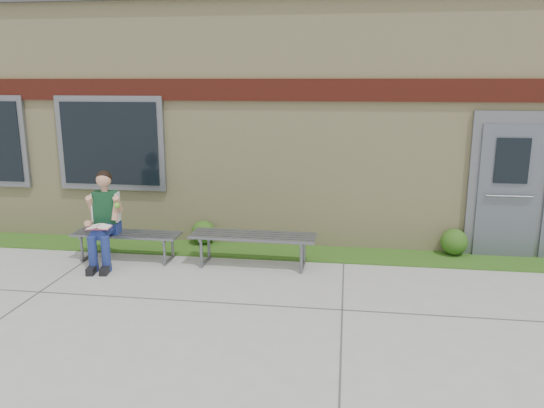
# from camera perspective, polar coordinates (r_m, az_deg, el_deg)

# --- Properties ---
(ground) EXTENTS (80.00, 80.00, 0.00)m
(ground) POSITION_cam_1_polar(r_m,az_deg,el_deg) (6.31, -1.84, -12.68)
(ground) COLOR #9E9E99
(ground) RESTS_ON ground
(grass_strip) EXTENTS (16.00, 0.80, 0.02)m
(grass_strip) POSITION_cam_1_polar(r_m,az_deg,el_deg) (8.69, 1.11, -5.21)
(grass_strip) COLOR #265416
(grass_strip) RESTS_ON ground
(school_building) EXTENTS (16.20, 6.22, 4.20)m
(school_building) POSITION_cam_1_polar(r_m,az_deg,el_deg) (11.64, 3.22, 9.95)
(school_building) COLOR beige
(school_building) RESTS_ON ground
(bench_left) EXTENTS (1.67, 0.48, 0.43)m
(bench_left) POSITION_cam_1_polar(r_m,az_deg,el_deg) (8.59, -15.32, -3.64)
(bench_left) COLOR slate
(bench_left) RESTS_ON ground
(bench_right) EXTENTS (1.89, 0.56, 0.49)m
(bench_right) POSITION_cam_1_polar(r_m,az_deg,el_deg) (8.01, -2.05, -4.07)
(bench_right) COLOR slate
(bench_right) RESTS_ON ground
(girl) EXTENTS (0.57, 0.92, 1.42)m
(girl) POSITION_cam_1_polar(r_m,az_deg,el_deg) (8.40, -17.64, -1.43)
(girl) COLOR navy
(girl) RESTS_ON ground
(shrub_mid) EXTENTS (0.40, 0.40, 0.40)m
(shrub_mid) POSITION_cam_1_polar(r_m,az_deg,el_deg) (9.13, -7.40, -3.03)
(shrub_mid) COLOR #265416
(shrub_mid) RESTS_ON grass_strip
(shrub_east) EXTENTS (0.42, 0.42, 0.42)m
(shrub_east) POSITION_cam_1_polar(r_m,az_deg,el_deg) (8.98, 19.00, -3.87)
(shrub_east) COLOR #265416
(shrub_east) RESTS_ON grass_strip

